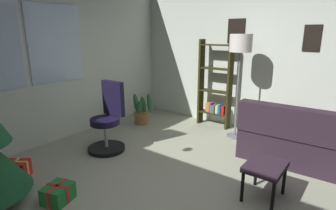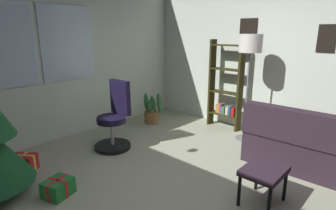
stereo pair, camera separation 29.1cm
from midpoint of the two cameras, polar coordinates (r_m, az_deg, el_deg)
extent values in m
cube|color=#9CA086|center=(3.19, 4.14, -19.73)|extent=(4.92, 5.58, 0.10)
cube|color=silver|center=(4.79, -25.65, 9.74)|extent=(4.92, 0.10, 2.88)
cube|color=silver|center=(4.79, -24.19, 11.63)|extent=(0.90, 0.03, 1.20)
cube|color=silver|center=(4.93, 20.93, 10.33)|extent=(0.10, 5.58, 2.88)
cube|color=black|center=(4.75, 26.46, 12.49)|extent=(0.02, 0.25, 0.40)
cube|color=black|center=(5.14, 12.53, 14.92)|extent=(0.02, 0.32, 0.43)
cube|color=#2B1D28|center=(4.19, 25.36, -8.14)|extent=(0.87, 1.73, 0.44)
cube|color=#2B1D28|center=(3.74, 25.10, -3.92)|extent=(0.24, 1.72, 0.41)
cube|color=#2B1D28|center=(4.27, 15.51, -2.22)|extent=(0.83, 0.16, 0.20)
cube|color=#AE2222|center=(3.97, 18.47, -2.71)|extent=(0.17, 0.41, 0.41)
cube|color=#A53335|center=(3.98, 17.60, -2.56)|extent=(0.18, 0.40, 0.41)
cube|color=#2B1D28|center=(3.10, 17.24, -12.26)|extent=(0.47, 0.38, 0.06)
cylinder|color=black|center=(2.99, 18.47, -17.99)|extent=(0.04, 0.04, 0.35)
cylinder|color=black|center=(3.33, 20.88, -14.56)|extent=(0.04, 0.04, 0.35)
cylinder|color=black|center=(3.08, 12.66, -16.47)|extent=(0.04, 0.04, 0.35)
cylinder|color=black|center=(3.42, 15.65, -13.33)|extent=(0.04, 0.04, 0.35)
cube|color=red|center=(4.03, -31.19, -11.59)|extent=(0.35, 0.37, 0.22)
cube|color=#EAD84C|center=(4.03, -31.19, -11.59)|extent=(0.22, 0.27, 0.23)
cube|color=#EAD84C|center=(4.03, -31.19, -11.59)|extent=(0.19, 0.16, 0.23)
cube|color=#1E722D|center=(3.33, -24.55, -16.63)|extent=(0.35, 0.33, 0.19)
cube|color=red|center=(3.33, -24.55, -16.63)|extent=(0.29, 0.13, 0.20)
cube|color=red|center=(3.33, -24.55, -16.63)|extent=(0.11, 0.26, 0.20)
cylinder|color=black|center=(4.37, -14.64, -8.84)|extent=(0.56, 0.56, 0.06)
cylinder|color=#B2B2B7|center=(4.28, -14.85, -5.96)|extent=(0.05, 0.05, 0.41)
cylinder|color=black|center=(4.22, -15.04, -3.35)|extent=(0.44, 0.44, 0.09)
cube|color=black|center=(4.25, -13.37, 1.35)|extent=(0.10, 0.40, 0.53)
cube|color=#2B270F|center=(5.03, 11.21, 3.95)|extent=(0.18, 0.04, 1.64)
cube|color=#2B270F|center=(5.31, 5.39, 4.76)|extent=(0.18, 0.04, 1.64)
cube|color=#2B270F|center=(5.30, 7.99, -1.68)|extent=(0.18, 0.56, 0.02)
cube|color=#2B270F|center=(5.19, 8.17, 2.86)|extent=(0.18, 0.56, 0.02)
cube|color=#2B270F|center=(5.12, 8.35, 7.56)|extent=(0.18, 0.56, 0.02)
cube|color=#2B270F|center=(5.08, 8.53, 12.36)|extent=(0.18, 0.56, 0.02)
cube|color=#A81914|center=(5.19, 10.12, -1.04)|extent=(0.16, 0.06, 0.17)
cube|color=navy|center=(5.21, 9.48, -0.87)|extent=(0.16, 0.05, 0.18)
cube|color=beige|center=(5.26, 8.88, -0.88)|extent=(0.14, 0.06, 0.15)
cube|color=#326247|center=(5.28, 8.15, -0.76)|extent=(0.17, 0.07, 0.15)
cube|color=#853366|center=(5.31, 7.61, -0.47)|extent=(0.16, 0.04, 0.19)
cube|color=#B47630|center=(5.36, 6.99, -0.42)|extent=(0.13, 0.08, 0.16)
cylinder|color=slate|center=(4.86, 12.14, -6.39)|extent=(0.28, 0.28, 0.03)
cylinder|color=slate|center=(4.65, 12.64, 2.00)|extent=(0.03, 0.03, 1.43)
cylinder|color=silver|center=(4.54, 13.27, 12.56)|extent=(0.36, 0.36, 0.28)
cylinder|color=olive|center=(5.43, -7.15, -2.71)|extent=(0.28, 0.28, 0.23)
ellipsoid|color=#2D6738|center=(5.38, -8.17, -0.10)|extent=(0.19, 0.16, 0.30)
ellipsoid|color=#2D6738|center=(5.29, -7.56, -0.41)|extent=(0.15, 0.18, 0.29)
ellipsoid|color=#2D6738|center=(5.24, -5.45, 0.30)|extent=(0.15, 0.15, 0.42)
ellipsoid|color=#2D6738|center=(5.46, -8.25, 0.53)|extent=(0.14, 0.20, 0.37)
ellipsoid|color=#2D6738|center=(5.32, -6.79, 0.13)|extent=(0.19, 0.12, 0.36)
camera|label=1|loc=(0.15, -92.61, -0.71)|focal=29.04mm
camera|label=2|loc=(0.15, 87.39, 0.71)|focal=29.04mm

